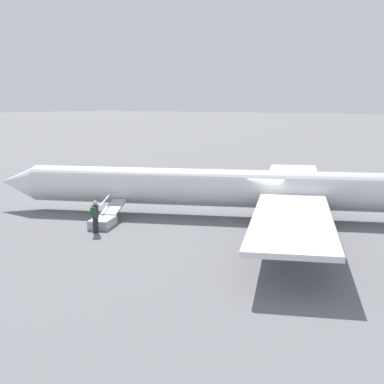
% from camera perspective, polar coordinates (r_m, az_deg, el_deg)
% --- Properties ---
extents(ground_plane, '(600.00, 600.00, 0.00)m').
position_cam_1_polar(ground_plane, '(32.35, 7.98, -2.77)').
color(ground_plane, slate).
extents(airplane_main, '(32.88, 26.23, 5.90)m').
position_cam_1_polar(airplane_main, '(32.00, 9.70, 0.25)').
color(airplane_main, silver).
rests_on(airplane_main, ground).
extents(boarding_stairs, '(2.55, 4.08, 1.54)m').
position_cam_1_polar(boarding_stairs, '(30.45, -9.27, -2.89)').
color(boarding_stairs, '#B2B2B7').
rests_on(boarding_stairs, ground).
extents(passenger, '(0.45, 0.57, 1.74)m').
position_cam_1_polar(passenger, '(28.70, -10.30, -2.36)').
color(passenger, '#23232D').
rests_on(passenger, ground).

